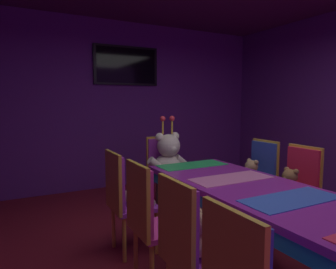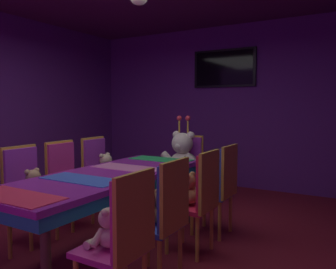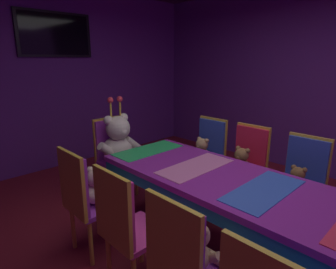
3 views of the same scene
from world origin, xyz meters
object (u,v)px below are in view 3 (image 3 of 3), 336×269
object	(u,v)px
teddy_left_1	(198,248)
chair_right_2	(248,159)
banquet_table	(226,187)
chair_right_1	(303,175)
teddy_right_2	(241,163)
throne_chair	(112,148)
teddy_right_1	(297,182)
chair_left_1	(182,258)
king_teddy_bear	(119,142)
wall_tv	(55,34)
chair_left_2	(123,220)
teddy_left_3	(97,188)
teddy_right_3	(201,152)
chair_right_3	(209,149)
chair_left_3	(82,193)

from	to	relation	value
teddy_left_1	chair_right_2	size ratio (longest dim) A/B	0.33
banquet_table	chair_right_1	distance (m)	0.92
teddy_right_2	throne_chair	world-z (taller)	throne_chair
teddy_right_1	throne_chair	world-z (taller)	throne_chair
chair_left_1	king_teddy_bear	distance (m)	2.05
king_teddy_bear	wall_tv	size ratio (longest dim) A/B	0.73
chair_left_1	chair_right_1	size ratio (longest dim) A/B	1.00
chair_left_1	throne_chair	world-z (taller)	same
chair_left_2	chair_right_2	size ratio (longest dim) A/B	1.00
banquet_table	chair_right_1	bearing A→B (deg)	-19.67
teddy_right_1	chair_right_2	size ratio (longest dim) A/B	0.29
teddy_right_1	teddy_left_3	bearing A→B (deg)	-38.44
chair_right_2	chair_left_2	bearing A→B (deg)	1.39
chair_left_2	teddy_right_2	distance (m)	1.61
teddy_left_1	teddy_right_3	world-z (taller)	teddy_right_3
teddy_left_1	wall_tv	world-z (taller)	wall_tv
banquet_table	chair_right_3	size ratio (longest dim) A/B	2.42
chair_right_2	chair_left_3	bearing A→B (deg)	-17.01
teddy_left_3	wall_tv	bearing A→B (deg)	72.00
teddy_right_3	king_teddy_bear	world-z (taller)	king_teddy_bear
chair_left_3	king_teddy_bear	world-z (taller)	king_teddy_bear
teddy_left_3	chair_right_3	size ratio (longest dim) A/B	0.35
teddy_left_1	teddy_right_1	world-z (taller)	teddy_left_1
teddy_left_1	chair_left_2	distance (m)	0.58
teddy_left_3	chair_right_3	bearing A→B (deg)	0.44
chair_left_1	throne_chair	size ratio (longest dim) A/B	1.00
chair_right_3	king_teddy_bear	distance (m)	1.13
teddy_left_1	throne_chair	xyz separation A→B (m)	(0.71, 2.02, 0.01)
banquet_table	chair_right_2	size ratio (longest dim) A/B	2.42
teddy_left_1	throne_chair	world-z (taller)	throne_chair
chair_left_2	teddy_right_1	xyz separation A→B (m)	(1.59, -0.57, -0.02)
teddy_right_3	teddy_left_1	bearing A→B (deg)	38.67
chair_right_2	king_teddy_bear	size ratio (longest dim) A/B	1.22
teddy_left_3	throne_chair	size ratio (longest dim) A/B	0.35
teddy_right_1	throne_chair	bearing A→B (deg)	-70.59
banquet_table	teddy_right_1	distance (m)	0.79
teddy_left_1	chair_right_1	size ratio (longest dim) A/B	0.33
chair_left_2	chair_left_3	size ratio (longest dim) A/B	1.00
chair_left_1	teddy_right_1	xyz separation A→B (m)	(1.58, -0.02, -0.02)
banquet_table	teddy_left_3	size ratio (longest dim) A/B	6.84
teddy_left_3	king_teddy_bear	xyz separation A→B (m)	(0.73, 0.72, 0.12)
teddy_left_3	teddy_right_2	distance (m)	1.56
banquet_table	teddy_right_3	size ratio (longest dim) A/B	7.27
chair_right_2	throne_chair	distance (m)	1.67
teddy_right_3	wall_tv	world-z (taller)	wall_tv
teddy_right_1	chair_right_2	xyz separation A→B (m)	(0.16, 0.62, 0.02)
chair_left_3	throne_chair	distance (m)	1.25
chair_right_1	chair_right_2	bearing A→B (deg)	-91.53
banquet_table	chair_left_3	world-z (taller)	chair_left_3
king_teddy_bear	teddy_right_3	bearing A→B (deg)	45.59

